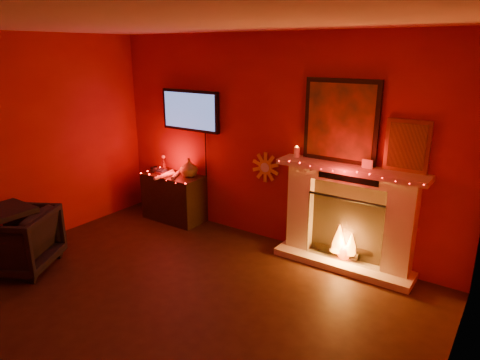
% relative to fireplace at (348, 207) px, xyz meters
% --- Properties ---
extents(room, '(5.00, 5.00, 5.00)m').
position_rel_fireplace_xyz_m(room, '(-1.14, -2.39, 0.63)').
color(room, black).
rests_on(room, ground).
extents(floor, '(5.00, 5.00, 0.00)m').
position_rel_fireplace_xyz_m(floor, '(-1.14, -2.39, -0.72)').
color(floor, black).
rests_on(floor, ground).
extents(fireplace, '(1.72, 0.40, 2.18)m').
position_rel_fireplace_xyz_m(fireplace, '(0.00, 0.00, 0.00)').
color(fireplace, beige).
rests_on(fireplace, floor).
extents(tv, '(1.00, 0.07, 1.24)m').
position_rel_fireplace_xyz_m(tv, '(-2.44, 0.06, 0.92)').
color(tv, black).
rests_on(tv, room).
extents(sunburst_clock, '(0.40, 0.03, 0.40)m').
position_rel_fireplace_xyz_m(sunburst_clock, '(-1.19, 0.09, 0.28)').
color(sunburst_clock, gold).
rests_on(sunburst_clock, room).
extents(console_table, '(0.93, 0.59, 0.98)m').
position_rel_fireplace_xyz_m(console_table, '(-2.65, -0.13, -0.34)').
color(console_table, black).
rests_on(console_table, floor).
extents(armchair, '(1.08, 1.07, 0.73)m').
position_rel_fireplace_xyz_m(armchair, '(-3.09, -2.31, -0.36)').
color(armchair, black).
rests_on(armchair, floor).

